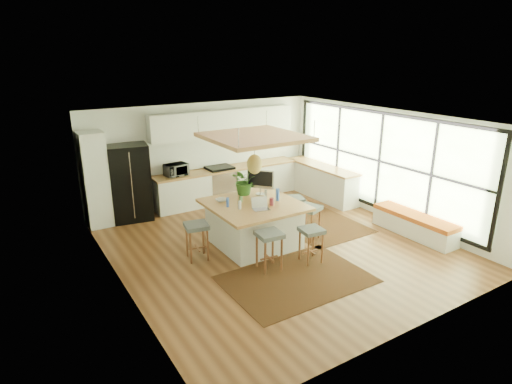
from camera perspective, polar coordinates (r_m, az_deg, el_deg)
floor at (r=9.27m, az=2.70°, el=-7.09°), size 7.00×7.00×0.00m
ceiling at (r=8.48m, az=2.98°, el=9.64°), size 7.00×7.00×0.00m
wall_back at (r=11.73m, az=-6.96°, el=5.22°), size 6.50×0.00×6.50m
wall_front at (r=6.42m, az=21.00°, el=-7.09°), size 6.50×0.00×6.50m
wall_left at (r=7.52m, az=-18.05°, el=-3.04°), size 0.00×7.00×7.00m
wall_right at (r=10.90m, az=17.07°, el=3.55°), size 0.00×7.00×7.00m
window_wall at (r=10.87m, az=16.99°, el=3.78°), size 0.10×6.20×2.60m
pantry at (r=10.61m, az=-20.70°, el=1.52°), size 0.55×0.60×2.25m
back_counter_base at (r=11.92m, az=-3.74°, el=1.00°), size 4.20×0.60×0.88m
back_counter_top at (r=11.79m, az=-3.79°, el=3.14°), size 4.24×0.64×0.05m
backsplash at (r=11.94m, az=-4.52°, el=5.54°), size 4.20×0.02×0.80m
upper_cabinets at (r=11.65m, az=-4.25°, el=9.23°), size 4.20×0.34×0.70m
range at (r=11.79m, az=-4.82°, el=1.09°), size 0.76×0.62×1.00m
right_counter_base at (r=12.28m, az=8.74°, el=1.34°), size 0.60×2.50×0.88m
right_counter_top at (r=12.16m, az=8.84°, el=3.42°), size 0.64×2.54×0.05m
window_bench at (r=10.29m, az=20.36°, el=-4.11°), size 0.52×2.00×0.50m
ceiling_panel at (r=8.76m, az=-0.21°, el=5.63°), size 1.86×1.86×0.80m
rug_near at (r=8.00m, az=5.45°, el=-11.50°), size 2.60×1.80×0.01m
rug_right at (r=10.57m, az=7.59°, el=-3.93°), size 1.80×2.60×0.01m
fridge at (r=10.81m, az=-16.48°, el=1.14°), size 1.04×0.87×1.87m
island at (r=9.14m, az=-0.28°, el=-4.28°), size 1.85×1.85×0.93m
stool_near_left at (r=8.15m, az=1.76°, el=-8.05°), size 0.49×0.49×0.77m
stool_near_right at (r=8.50m, az=7.35°, el=-7.04°), size 0.46×0.46×0.71m
stool_right_front at (r=9.48m, az=7.02°, el=-4.27°), size 0.59×0.59×0.77m
stool_right_back at (r=10.12m, az=5.04°, el=-2.72°), size 0.54×0.54×0.73m
stool_left_side at (r=8.63m, az=-7.87°, el=-6.68°), size 0.52×0.52×0.75m
laptop at (r=8.58m, az=0.70°, el=-1.60°), size 0.41×0.42×0.25m
monitor at (r=9.46m, az=0.60°, el=1.18°), size 0.57×0.62×0.57m
microwave at (r=11.15m, az=-10.62°, el=3.11°), size 0.60×0.39×0.38m
island_plant at (r=9.48m, az=-1.59°, el=1.18°), size 0.75×0.79×0.51m
island_bowl at (r=9.11m, az=-4.66°, el=-1.09°), size 0.27×0.27×0.06m
island_bottle_0 at (r=8.76m, az=-3.69°, el=-1.40°), size 0.07×0.07×0.19m
island_bottle_1 at (r=8.62m, az=-2.02°, el=-1.70°), size 0.07×0.07×0.19m
island_bottle_2 at (r=8.83m, az=2.12°, el=-1.22°), size 0.07×0.07×0.19m
island_bottle_3 at (r=9.15m, az=1.42°, el=-0.49°), size 0.07×0.07×0.19m
island_bottle_4 at (r=9.04m, az=-2.19°, el=-0.74°), size 0.07×0.07×0.19m
island_bottle_5 at (r=9.12m, az=2.72°, el=-0.59°), size 0.07×0.07×0.19m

